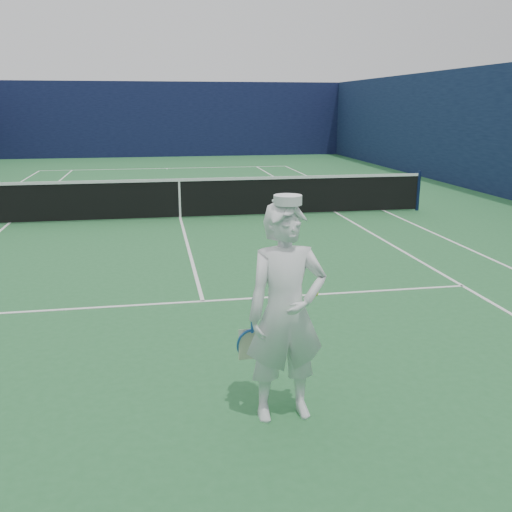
% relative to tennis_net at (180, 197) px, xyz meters
% --- Properties ---
extents(ground, '(80.00, 80.00, 0.00)m').
position_rel_tennis_net_xyz_m(ground, '(0.00, 0.00, -0.55)').
color(ground, '#276735').
rests_on(ground, ground).
extents(court_markings, '(11.03, 23.83, 0.01)m').
position_rel_tennis_net_xyz_m(court_markings, '(0.00, 0.00, -0.55)').
color(court_markings, white).
rests_on(court_markings, ground).
extents(windscreen_fence, '(20.12, 36.12, 4.00)m').
position_rel_tennis_net_xyz_m(windscreen_fence, '(0.00, 0.00, 1.45)').
color(windscreen_fence, '#0E1335').
rests_on(windscreen_fence, ground).
extents(tennis_net, '(12.88, 0.09, 1.07)m').
position_rel_tennis_net_xyz_m(tennis_net, '(0.00, 0.00, 0.00)').
color(tennis_net, '#141E4C').
rests_on(tennis_net, ground).
extents(tennis_player, '(0.82, 0.52, 2.05)m').
position_rel_tennis_net_xyz_m(tennis_player, '(0.47, -9.67, 0.44)').
color(tennis_player, white).
rests_on(tennis_player, ground).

